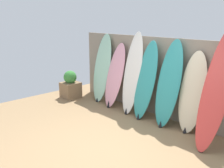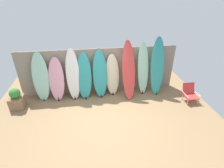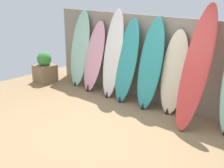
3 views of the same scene
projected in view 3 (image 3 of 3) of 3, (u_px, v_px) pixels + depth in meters
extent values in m
plane|color=#8E704C|center=(90.00, 134.00, 5.23)|extent=(7.68, 7.68, 0.00)
cube|color=gray|center=(160.00, 61.00, 6.35)|extent=(6.08, 0.04, 1.80)
cylinder|color=slate|center=(71.00, 43.00, 8.25)|extent=(0.10, 0.10, 1.80)
cylinder|color=slate|center=(110.00, 51.00, 7.31)|extent=(0.10, 0.10, 1.80)
cylinder|color=slate|center=(162.00, 61.00, 6.38)|extent=(0.10, 0.10, 1.80)
ellipsoid|color=#9ED6BC|center=(80.00, 48.00, 7.57)|extent=(0.60, 0.47, 1.81)
cone|color=black|center=(75.00, 83.00, 7.70)|extent=(0.08, 0.08, 0.11)
ellipsoid|color=pink|center=(94.00, 56.00, 7.21)|extent=(0.58, 0.55, 1.61)
cone|color=black|center=(88.00, 87.00, 7.27)|extent=(0.08, 0.08, 0.17)
ellipsoid|color=white|center=(113.00, 54.00, 6.75)|extent=(0.50, 0.46, 1.92)
cone|color=black|center=(107.00, 94.00, 6.88)|extent=(0.08, 0.08, 0.14)
ellipsoid|color=teal|center=(127.00, 61.00, 6.50)|extent=(0.58, 0.54, 1.74)
cone|color=black|center=(120.00, 99.00, 6.59)|extent=(0.08, 0.08, 0.13)
ellipsoid|color=teal|center=(150.00, 64.00, 6.12)|extent=(0.55, 0.51, 1.81)
cone|color=black|center=(143.00, 106.00, 6.23)|extent=(0.08, 0.08, 0.13)
ellipsoid|color=beige|center=(174.00, 72.00, 5.90)|extent=(0.54, 0.41, 1.61)
cone|color=black|center=(167.00, 111.00, 6.01)|extent=(0.08, 0.08, 0.12)
ellipsoid|color=#D13D38|center=(196.00, 67.00, 5.27)|extent=(0.48, 0.85, 2.12)
cone|color=black|center=(181.00, 127.00, 5.33)|extent=(0.08, 0.08, 0.11)
cube|color=#846647|center=(45.00, 73.00, 7.97)|extent=(0.46, 0.48, 0.44)
sphere|color=#398438|center=(44.00, 59.00, 7.86)|extent=(0.36, 0.36, 0.36)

